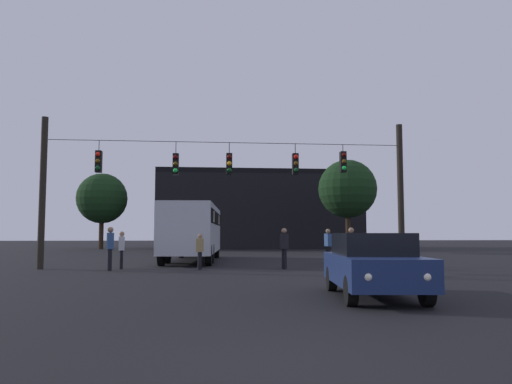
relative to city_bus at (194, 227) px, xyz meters
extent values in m
plane|color=black|center=(1.64, 1.91, -1.87)|extent=(168.00, 168.00, 0.00)
cylinder|color=black|center=(-6.33, -5.84, 1.42)|extent=(0.28, 0.28, 6.58)
cylinder|color=black|center=(9.62, -5.84, 1.42)|extent=(0.28, 0.28, 6.58)
cylinder|color=black|center=(1.64, -5.84, 3.73)|extent=(15.94, 0.02, 0.02)
cylinder|color=black|center=(-4.01, -5.84, 3.49)|extent=(0.03, 0.03, 0.46)
cube|color=black|center=(-4.01, -5.84, 2.79)|extent=(0.26, 0.32, 0.95)
sphere|color=red|center=(-4.01, -6.02, 3.09)|extent=(0.20, 0.20, 0.20)
sphere|color=#5B3D0C|center=(-4.01, -6.02, 2.79)|extent=(0.20, 0.20, 0.20)
sphere|color=#0C4219|center=(-4.01, -6.02, 2.49)|extent=(0.20, 0.20, 0.20)
cylinder|color=black|center=(-0.67, -5.84, 3.45)|extent=(0.03, 0.03, 0.53)
cube|color=black|center=(-0.67, -5.84, 2.71)|extent=(0.26, 0.32, 0.95)
sphere|color=#510A0A|center=(-0.67, -6.02, 3.01)|extent=(0.20, 0.20, 0.20)
sphere|color=#5B3D0C|center=(-0.67, -6.02, 2.71)|extent=(0.20, 0.20, 0.20)
sphere|color=#1EE04C|center=(-0.67, -6.02, 2.41)|extent=(0.20, 0.20, 0.20)
cylinder|color=black|center=(1.70, -5.84, 3.47)|extent=(0.03, 0.03, 0.48)
cube|color=black|center=(1.70, -5.84, 2.76)|extent=(0.26, 0.32, 0.95)
sphere|color=#510A0A|center=(1.70, -6.02, 3.06)|extent=(0.20, 0.20, 0.20)
sphere|color=orange|center=(1.70, -6.02, 2.76)|extent=(0.20, 0.20, 0.20)
sphere|color=#0C4219|center=(1.70, -6.02, 2.46)|extent=(0.20, 0.20, 0.20)
cylinder|color=black|center=(4.71, -5.84, 3.50)|extent=(0.03, 0.03, 0.44)
cube|color=black|center=(4.71, -5.84, 2.80)|extent=(0.26, 0.32, 0.95)
sphere|color=red|center=(4.71, -6.02, 3.10)|extent=(0.20, 0.20, 0.20)
sphere|color=#5B3D0C|center=(4.71, -6.02, 2.80)|extent=(0.20, 0.20, 0.20)
sphere|color=#0C4219|center=(4.71, -6.02, 2.50)|extent=(0.20, 0.20, 0.20)
cylinder|color=black|center=(6.92, -5.84, 3.56)|extent=(0.03, 0.03, 0.32)
cube|color=black|center=(6.92, -5.84, 2.92)|extent=(0.26, 0.32, 0.95)
sphere|color=#510A0A|center=(6.92, -6.02, 3.22)|extent=(0.20, 0.20, 0.20)
sphere|color=#5B3D0C|center=(6.92, -6.02, 2.92)|extent=(0.20, 0.20, 0.20)
sphere|color=#1EE04C|center=(6.92, -6.02, 2.62)|extent=(0.20, 0.20, 0.20)
cube|color=#B7BCC6|center=(0.00, 0.01, -0.12)|extent=(3.23, 11.14, 2.50)
cube|color=black|center=(0.00, 0.01, 0.49)|extent=(3.22, 10.49, 0.70)
cylinder|color=black|center=(-0.84, 4.03, -1.37)|extent=(0.35, 1.02, 1.00)
cylinder|color=black|center=(1.37, 3.89, -1.37)|extent=(0.35, 1.02, 1.00)
cylinder|color=black|center=(-1.25, -2.11, -1.37)|extent=(0.35, 1.02, 1.00)
cylinder|color=black|center=(0.96, -2.26, -1.37)|extent=(0.35, 1.02, 1.00)
cylinder|color=black|center=(-1.38, -4.09, -1.37)|extent=(0.35, 1.02, 1.00)
cylinder|color=black|center=(0.83, -4.24, -1.37)|extent=(0.35, 1.02, 1.00)
cube|color=beige|center=(0.22, 3.30, 0.49)|extent=(2.61, 0.97, 0.56)
cube|color=beige|center=(-0.18, -2.74, 0.49)|extent=(2.61, 0.97, 0.56)
cube|color=navy|center=(4.65, -16.60, -1.21)|extent=(2.24, 4.46, 0.68)
cube|color=black|center=(4.67, -16.45, -0.61)|extent=(1.82, 2.47, 0.52)
cylinder|color=black|center=(5.29, -18.09, -1.55)|extent=(0.29, 0.66, 0.64)
cylinder|color=black|center=(3.72, -17.93, -1.55)|extent=(0.29, 0.66, 0.64)
cylinder|color=black|center=(5.59, -15.27, -1.55)|extent=(0.29, 0.66, 0.64)
cylinder|color=black|center=(4.01, -15.11, -1.55)|extent=(0.29, 0.66, 0.64)
sphere|color=white|center=(5.01, -18.75, -1.21)|extent=(0.18, 0.18, 0.18)
sphere|color=white|center=(3.86, -18.63, -1.21)|extent=(0.18, 0.18, 0.18)
cylinder|color=black|center=(-2.92, -5.96, -1.47)|extent=(0.14, 0.14, 0.79)
cylinder|color=black|center=(-2.90, -6.12, -1.47)|extent=(0.14, 0.14, 0.79)
cube|color=silver|center=(-2.91, -6.04, -0.77)|extent=(0.29, 0.39, 0.60)
sphere|color=#8C6B51|center=(-2.91, -6.04, -0.37)|extent=(0.22, 0.22, 0.22)
cylinder|color=black|center=(7.01, -6.77, -1.43)|extent=(0.14, 0.14, 0.88)
cylinder|color=black|center=(7.01, -6.61, -1.43)|extent=(0.14, 0.14, 0.88)
cube|color=#4C4C56|center=(7.01, -6.69, -0.66)|extent=(0.25, 0.37, 0.66)
sphere|color=#8C6B51|center=(7.01, -6.69, -0.21)|extent=(0.24, 0.24, 0.24)
cylinder|color=black|center=(-3.24, -6.95, -1.42)|extent=(0.14, 0.14, 0.88)
cylinder|color=black|center=(-3.18, -7.10, -1.42)|extent=(0.14, 0.14, 0.88)
cube|color=#2D4C7F|center=(-3.21, -7.03, -0.65)|extent=(0.34, 0.42, 0.66)
sphere|color=#8C6B51|center=(-3.21, -7.03, -0.20)|extent=(0.24, 0.24, 0.24)
cylinder|color=black|center=(0.42, -6.94, -1.49)|extent=(0.14, 0.14, 0.75)
cylinder|color=black|center=(0.46, -6.78, -1.49)|extent=(0.14, 0.14, 0.75)
cube|color=#997F4C|center=(0.44, -6.86, -0.84)|extent=(0.32, 0.41, 0.56)
sphere|color=#8C6B51|center=(0.44, -6.86, -0.46)|extent=(0.20, 0.20, 0.20)
cylinder|color=black|center=(4.06, -6.84, -1.43)|extent=(0.14, 0.14, 0.86)
cylinder|color=black|center=(4.01, -6.69, -1.43)|extent=(0.14, 0.14, 0.86)
cube|color=black|center=(4.03, -6.76, -0.68)|extent=(0.35, 0.42, 0.65)
sphere|color=#8C6B51|center=(4.03, -6.76, -0.24)|extent=(0.23, 0.23, 0.23)
cylinder|color=black|center=(6.86, -2.84, -1.43)|extent=(0.14, 0.14, 0.87)
cylinder|color=black|center=(6.91, -2.99, -1.43)|extent=(0.14, 0.14, 0.87)
cube|color=#2D4C7F|center=(6.89, -2.91, -0.67)|extent=(0.34, 0.42, 0.65)
sphere|color=#8C6B51|center=(6.89, -2.91, -0.23)|extent=(0.23, 0.23, 0.23)
cube|color=black|center=(6.12, 26.25, 1.84)|extent=(20.66, 11.50, 7.42)
cube|color=black|center=(6.12, 26.25, 5.80)|extent=(20.66, 11.50, 0.50)
cylinder|color=#2D2116|center=(-9.67, 23.24, -0.23)|extent=(0.45, 0.45, 3.27)
sphere|color=black|center=(-9.67, 23.24, 3.15)|extent=(4.99, 4.99, 4.99)
cylinder|color=#2D2116|center=(12.29, 12.38, -0.10)|extent=(0.41, 0.41, 3.52)
sphere|color=black|center=(12.29, 12.38, 3.34)|extent=(4.81, 4.81, 4.81)
camera|label=1|loc=(0.71, -28.38, -0.36)|focal=35.62mm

